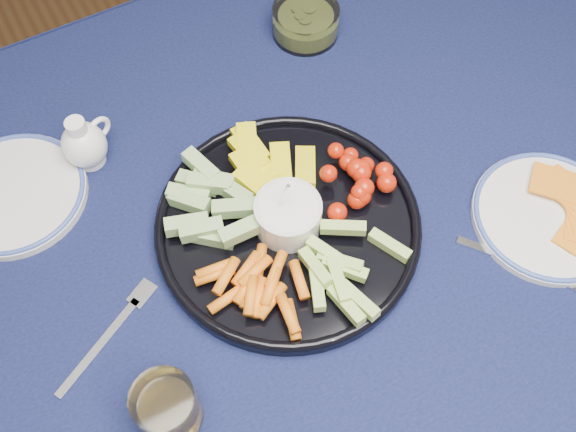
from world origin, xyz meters
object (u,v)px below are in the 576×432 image
creamer_pitcher (85,144)px  pickle_bowl (306,23)px  juice_tumbler (168,409)px  side_plate_extra (13,194)px  crudite_platter (286,223)px  cheese_plate (549,215)px  dining_table (256,298)px

creamer_pitcher → pickle_bowl: (0.38, 0.07, -0.01)m
juice_tumbler → side_plate_extra: bearing=100.4°
creamer_pitcher → side_plate_extra: bearing=-175.8°
pickle_bowl → juice_tumbler: bearing=-133.9°
side_plate_extra → crudite_platter: bearing=-37.1°
pickle_bowl → side_plate_extra: pickle_bowl is taller
crudite_platter → pickle_bowl: size_ratio=3.31×
pickle_bowl → juice_tumbler: juice_tumbler is taller
juice_tumbler → cheese_plate: bearing=-0.7°
dining_table → pickle_bowl: bearing=51.1°
crudite_platter → juice_tumbler: (-0.23, -0.15, 0.02)m
cheese_plate → crudite_platter: bearing=153.7°
dining_table → crudite_platter: 0.13m
side_plate_extra → pickle_bowl: bearing=8.6°
cheese_plate → side_plate_extra: cheese_plate is taller
dining_table → side_plate_extra: size_ratio=8.53×
crudite_platter → side_plate_extra: bearing=142.9°
dining_table → juice_tumbler: (-0.16, -0.12, 0.12)m
pickle_bowl → cheese_plate: 0.46m
dining_table → juice_tumbler: 0.23m
pickle_bowl → side_plate_extra: 0.50m
creamer_pitcher → side_plate_extra: creamer_pitcher is taller
dining_table → cheese_plate: 0.41m
creamer_pitcher → cheese_plate: size_ratio=0.42×
crudite_platter → pickle_bowl: crudite_platter is taller
dining_table → creamer_pitcher: 0.31m
crudite_platter → juice_tumbler: 0.27m
side_plate_extra → creamer_pitcher: bearing=4.2°
dining_table → side_plate_extra: bearing=132.1°
crudite_platter → side_plate_extra: 0.37m
creamer_pitcher → pickle_bowl: creamer_pitcher is taller
creamer_pitcher → dining_table: bearing=-65.8°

